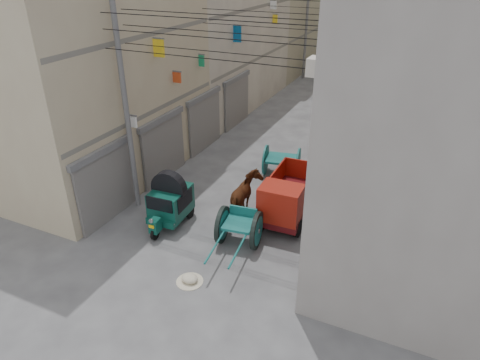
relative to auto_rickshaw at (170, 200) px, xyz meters
The scene contains 15 objects.
ground 5.80m from the auto_rickshaw, 73.04° to the right, with size 140.00×140.00×0.00m, color #474749.
shutters_left 5.42m from the auto_rickshaw, 114.64° to the left, with size 0.18×14.40×2.88m.
signboards 16.46m from the auto_rickshaw, 84.15° to the left, with size 8.22×40.52×5.67m.
ac_units 8.67m from the auto_rickshaw, 22.41° to the left, with size 0.70×6.55×3.35m.
utility_poles 12.04m from the auto_rickshaw, 81.76° to the left, with size 7.40×22.20×8.00m.
overhead_cables 10.79m from the auto_rickshaw, 79.41° to the left, with size 7.40×22.52×1.12m.
auto_rickshaw is the anchor object (origin of this frame).
tonga_cart 2.89m from the auto_rickshaw, ahead, with size 1.53×3.04×1.32m.
mini_truck 4.28m from the auto_rickshaw, 25.05° to the left, with size 1.60×3.39×1.88m.
second_cart 5.91m from the auto_rickshaw, 66.04° to the left, with size 1.76×1.62×1.37m.
feed_sack 3.57m from the auto_rickshaw, 48.13° to the right, with size 0.52×0.42×0.26m, color beige.
horse 2.80m from the auto_rickshaw, 33.06° to the left, with size 0.90×1.99×1.68m, color brown.
distant_car_white 22.32m from the auto_rickshaw, 89.62° to the left, with size 1.44×3.58×1.22m, color silver.
distant_car_grey 27.16m from the auto_rickshaw, 84.97° to the left, with size 1.24×3.54×1.17m, color #4C504F.
distant_car_green 27.00m from the auto_rickshaw, 86.49° to the left, with size 1.70×4.18×1.21m, color #1F5B3C.
Camera 1 is at (6.31, -5.69, 8.89)m, focal length 32.00 mm.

